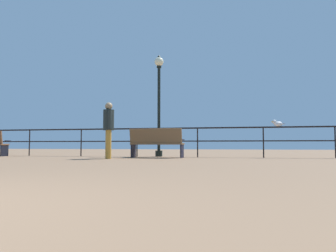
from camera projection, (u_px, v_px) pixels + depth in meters
The scene contains 5 objects.
pier_railing at pixel (167, 135), 11.38m from camera, with size 20.19×0.05×1.05m.
bench_near_left at pixel (156, 141), 10.60m from camera, with size 1.82×0.69×0.98m.
lamppost_center at pixel (159, 94), 11.85m from camera, with size 0.34×0.34×3.85m.
person_by_bench at pixel (109, 126), 9.81m from camera, with size 0.34×0.50×1.76m.
seagull_on_rail at pixel (277, 123), 10.60m from camera, with size 0.46×0.27×0.22m.
Camera 1 is at (2.43, -1.18, 0.42)m, focal length 33.71 mm.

